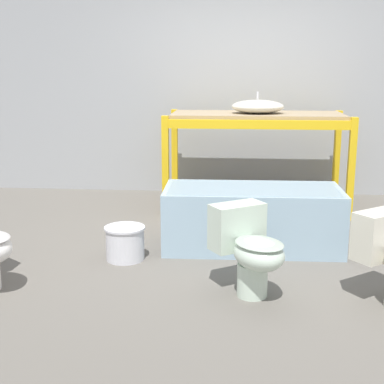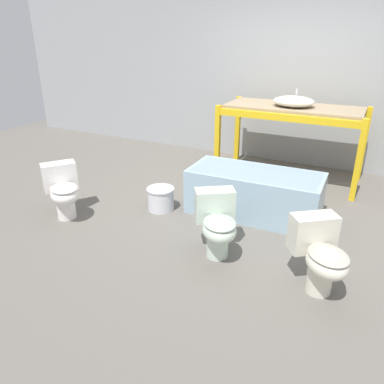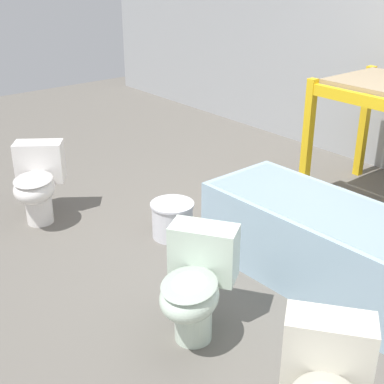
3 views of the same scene
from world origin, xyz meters
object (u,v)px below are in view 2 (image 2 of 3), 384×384
(toilet_far, at_px, (217,223))
(bucket_white, at_px, (161,198))
(toilet_near, at_px, (63,190))
(sink_basin, at_px, (294,101))
(toilet_extra, at_px, (320,254))
(bathtub_main, at_px, (254,190))

(toilet_far, relative_size, bucket_white, 1.98)
(toilet_near, height_order, toilet_far, same)
(sink_basin, xyz_separation_m, toilet_far, (-0.11, -2.31, -0.79))
(toilet_far, distance_m, bucket_white, 1.18)
(sink_basin, height_order, toilet_far, sink_basin)
(toilet_extra, relative_size, bucket_white, 1.97)
(toilet_near, relative_size, toilet_far, 1.00)
(toilet_far, height_order, toilet_extra, same)
(toilet_far, bearing_deg, sink_basin, 53.87)
(toilet_extra, bearing_deg, bucket_white, 122.95)
(toilet_far, height_order, bucket_white, toilet_far)
(bucket_white, bearing_deg, toilet_far, -31.06)
(toilet_near, distance_m, bucket_white, 1.13)
(toilet_extra, bearing_deg, toilet_far, 136.26)
(toilet_near, bearing_deg, bathtub_main, -24.89)
(bathtub_main, relative_size, toilet_far, 2.32)
(sink_basin, relative_size, bathtub_main, 0.36)
(toilet_far, distance_m, toilet_extra, 0.97)
(sink_basin, relative_size, toilet_far, 0.85)
(sink_basin, height_order, bathtub_main, sink_basin)
(bathtub_main, height_order, bucket_white, bathtub_main)
(sink_basin, relative_size, bucket_white, 1.67)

